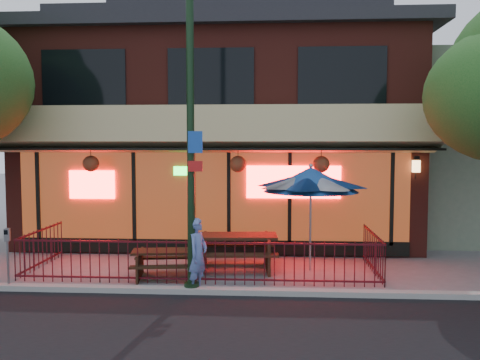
% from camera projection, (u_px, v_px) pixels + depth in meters
% --- Properties ---
extents(ground, '(80.00, 80.00, 0.00)m').
position_uv_depth(ground, '(195.00, 287.00, 11.25)').
color(ground, gray).
rests_on(ground, ground).
extents(curb, '(80.00, 0.25, 0.12)m').
position_uv_depth(curb, '(191.00, 290.00, 10.75)').
color(curb, '#999993').
rests_on(curb, ground).
extents(restaurant_building, '(12.96, 9.49, 8.05)m').
position_uv_depth(restaurant_building, '(224.00, 116.00, 18.03)').
color(restaurant_building, maroon).
rests_on(restaurant_building, ground).
extents(neighbor_building, '(6.00, 7.00, 6.00)m').
position_uv_depth(neighbor_building, '(476.00, 148.00, 18.13)').
color(neighbor_building, gray).
rests_on(neighbor_building, ground).
extents(patio_fence, '(8.44, 2.62, 1.00)m').
position_uv_depth(patio_fence, '(198.00, 254.00, 11.70)').
color(patio_fence, '#480F18').
rests_on(patio_fence, ground).
extents(street_light, '(0.43, 0.32, 7.00)m').
position_uv_depth(street_light, '(191.00, 145.00, 10.62)').
color(street_light, black).
rests_on(street_light, ground).
extents(picnic_table_left, '(1.69, 1.38, 0.66)m').
position_uv_depth(picnic_table_left, '(165.00, 260.00, 11.97)').
color(picnic_table_left, '#2F1E11').
rests_on(picnic_table_left, ground).
extents(picnic_table_right, '(2.17, 1.72, 0.88)m').
position_uv_depth(picnic_table_right, '(236.00, 247.00, 12.74)').
color(picnic_table_right, '#3A2114').
rests_on(picnic_table_right, ground).
extents(patio_umbrella, '(2.34, 2.34, 2.68)m').
position_uv_depth(patio_umbrella, '(311.00, 179.00, 12.52)').
color(patio_umbrella, gray).
rests_on(patio_umbrella, ground).
extents(pedestrian, '(0.56, 0.68, 1.59)m').
position_uv_depth(pedestrian, '(198.00, 255.00, 10.84)').
color(pedestrian, '#5E77BC').
rests_on(pedestrian, ground).
extents(parking_meter_near, '(0.14, 0.13, 1.34)m').
position_uv_depth(parking_meter_near, '(8.00, 248.00, 10.96)').
color(parking_meter_near, gray).
rests_on(parking_meter_near, ground).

